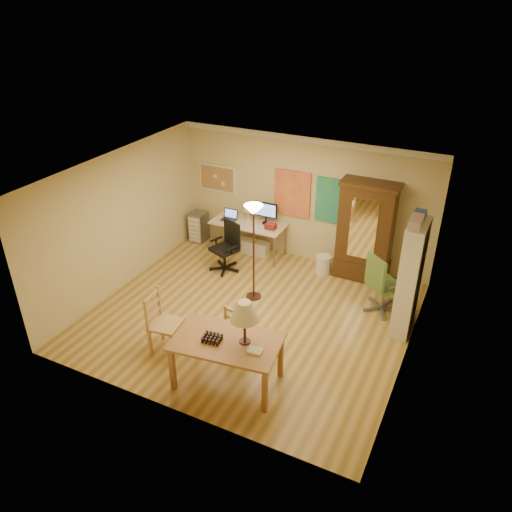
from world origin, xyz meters
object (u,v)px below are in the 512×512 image
at_px(office_chair_green, 381,296).
at_px(computer_desk, 250,235).
at_px(armoire, 365,238).
at_px(dining_table, 233,333).
at_px(bookshelf, 410,279).
at_px(office_chair_black, 226,257).

bearing_deg(office_chair_green, computer_desk, 163.46).
height_order(computer_desk, armoire, armoire).
relative_size(dining_table, computer_desk, 1.03).
bearing_deg(computer_desk, bookshelf, -19.57).
xyz_separation_m(office_chair_black, armoire, (2.63, 0.96, 0.61)).
xyz_separation_m(office_chair_black, office_chair_green, (3.28, -0.06, 0.03)).
relative_size(office_chair_green, bookshelf, 0.57).
xyz_separation_m(computer_desk, bookshelf, (3.63, -1.29, 0.56)).
bearing_deg(armoire, dining_table, -102.63).
relative_size(office_chair_black, armoire, 0.51).
bearing_deg(computer_desk, office_chair_green, -16.54).
distance_m(computer_desk, armoire, 2.54).
xyz_separation_m(office_chair_black, bookshelf, (3.76, -0.41, 0.73)).
relative_size(dining_table, office_chair_black, 1.60).
height_order(dining_table, bookshelf, bookshelf).
height_order(computer_desk, bookshelf, bookshelf).
bearing_deg(dining_table, office_chair_black, 121.21).
relative_size(computer_desk, bookshelf, 0.80).
height_order(computer_desk, office_chair_green, computer_desk).
relative_size(armoire, bookshelf, 1.01).
height_order(office_chair_green, bookshelf, bookshelf).
bearing_deg(dining_table, armoire, 77.37).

